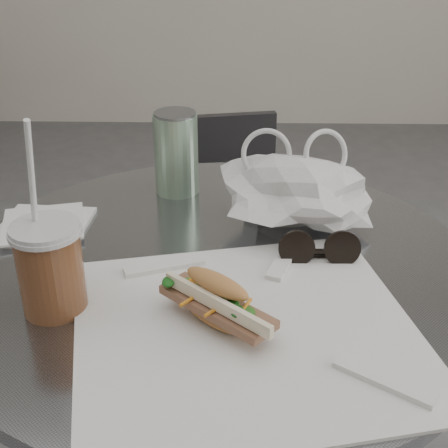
{
  "coord_description": "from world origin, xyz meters",
  "views": [
    {
      "loc": [
        0.02,
        -0.56,
        1.21
      ],
      "look_at": [
        0.01,
        0.23,
        0.79
      ],
      "focal_mm": 50.0,
      "sensor_mm": 36.0,
      "label": 1
    }
  ],
  "objects_px": {
    "cafe_table": "(219,406)",
    "sunglasses": "(319,251)",
    "chair_far": "(228,275)",
    "banh_mi": "(217,302)",
    "iced_coffee": "(50,266)",
    "drink_can": "(176,153)"
  },
  "relations": [
    {
      "from": "cafe_table",
      "to": "sunglasses",
      "type": "relative_size",
      "value": 6.49
    },
    {
      "from": "chair_far",
      "to": "sunglasses",
      "type": "bearing_deg",
      "value": 91.8
    },
    {
      "from": "cafe_table",
      "to": "banh_mi",
      "type": "relative_size",
      "value": 3.98
    },
    {
      "from": "cafe_table",
      "to": "iced_coffee",
      "type": "xyz_separation_m",
      "value": [
        -0.2,
        -0.11,
        0.34
      ]
    },
    {
      "from": "sunglasses",
      "to": "drink_can",
      "type": "distance_m",
      "value": 0.33
    },
    {
      "from": "sunglasses",
      "to": "iced_coffee",
      "type": "bearing_deg",
      "value": -162.0
    },
    {
      "from": "cafe_table",
      "to": "sunglasses",
      "type": "xyz_separation_m",
      "value": [
        0.14,
        0.01,
        0.29
      ]
    },
    {
      "from": "drink_can",
      "to": "sunglasses",
      "type": "bearing_deg",
      "value": -47.13
    },
    {
      "from": "chair_far",
      "to": "drink_can",
      "type": "xyz_separation_m",
      "value": [
        -0.08,
        -0.38,
        0.49
      ]
    },
    {
      "from": "cafe_table",
      "to": "iced_coffee",
      "type": "bearing_deg",
      "value": -151.37
    },
    {
      "from": "chair_far",
      "to": "sunglasses",
      "type": "relative_size",
      "value": 6.09
    },
    {
      "from": "drink_can",
      "to": "iced_coffee",
      "type": "bearing_deg",
      "value": -109.27
    },
    {
      "from": "cafe_table",
      "to": "iced_coffee",
      "type": "distance_m",
      "value": 0.41
    },
    {
      "from": "chair_far",
      "to": "drink_can",
      "type": "relative_size",
      "value": 4.92
    },
    {
      "from": "iced_coffee",
      "to": "banh_mi",
      "type": "bearing_deg",
      "value": -8.92
    },
    {
      "from": "banh_mi",
      "to": "sunglasses",
      "type": "distance_m",
      "value": 0.21
    },
    {
      "from": "banh_mi",
      "to": "drink_can",
      "type": "distance_m",
      "value": 0.4
    },
    {
      "from": "cafe_table",
      "to": "drink_can",
      "type": "height_order",
      "value": "drink_can"
    },
    {
      "from": "chair_far",
      "to": "sunglasses",
      "type": "height_order",
      "value": "sunglasses"
    },
    {
      "from": "chair_far",
      "to": "banh_mi",
      "type": "height_order",
      "value": "banh_mi"
    },
    {
      "from": "chair_far",
      "to": "drink_can",
      "type": "bearing_deg",
      "value": 66.56
    },
    {
      "from": "iced_coffee",
      "to": "sunglasses",
      "type": "xyz_separation_m",
      "value": [
        0.35,
        0.12,
        -0.04
      ]
    }
  ]
}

